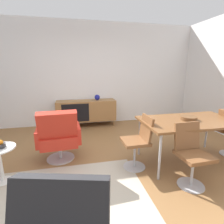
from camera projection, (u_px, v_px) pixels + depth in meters
name	position (u px, v px, depth m)	size (l,w,h in m)	color
ground_plane	(101.00, 170.00, 2.78)	(8.32, 8.32, 0.00)	olive
wall_back	(85.00, 75.00, 4.90)	(6.80, 0.12, 2.80)	white
sideboard	(86.00, 111.00, 4.84)	(1.60, 0.45, 0.72)	olive
vase_cobalt	(97.00, 97.00, 4.82)	(0.14, 0.14, 0.15)	navy
dining_table	(189.00, 122.00, 2.91)	(1.60, 0.90, 0.74)	brown
wooden_bowl_on_table	(189.00, 118.00, 2.90)	(0.26, 0.26, 0.06)	brown
dining_chair_front_left	(191.00, 152.00, 2.36)	(0.41, 0.44, 0.86)	brown
dining_chair_near_window	(139.00, 140.00, 2.78)	(0.43, 0.40, 0.86)	brown
lounge_chair_red	(59.00, 135.00, 2.97)	(0.75, 0.69, 0.95)	red
side_table_round	(0.00, 161.00, 2.43)	(0.44, 0.44, 0.52)	white
area_rug	(59.00, 205.00, 2.07)	(2.20, 1.70, 0.01)	#B7AD99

